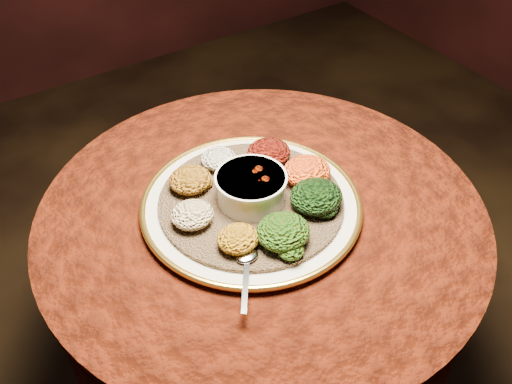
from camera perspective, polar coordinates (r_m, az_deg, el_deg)
table at (r=1.35m, az=0.53°, el=-7.23°), size 0.96×0.96×0.73m
platter at (r=1.21m, az=-0.49°, el=-1.28°), size 0.49×0.49×0.02m
injera at (r=1.20m, az=-0.49°, el=-0.91°), size 0.41×0.41×0.01m
stew_bowl at (r=1.17m, az=-0.50°, el=0.57°), size 0.15×0.15×0.06m
spoon at (r=1.07m, az=-0.90°, el=-6.88°), size 0.10×0.13×0.01m
portion_ayib at (r=1.27m, az=-3.79°, el=3.36°), size 0.08×0.08×0.04m
portion_kitfo at (r=1.28m, az=1.28°, el=3.97°), size 0.10×0.09×0.05m
portion_tikil at (r=1.23m, az=5.11°, el=2.08°), size 0.10×0.10×0.05m
portion_gomen at (r=1.17m, az=6.04°, el=-0.44°), size 0.11×0.10×0.05m
portion_mixveg at (r=1.10m, az=2.73°, el=-3.99°), size 0.11×0.10×0.05m
portion_kik at (r=1.09m, az=-1.82°, el=-4.69°), size 0.08×0.08×0.04m
portion_timatim at (r=1.14m, az=-6.39°, el=-2.28°), size 0.09×0.08×0.04m
portion_shiro at (r=1.22m, az=-6.60°, el=1.22°), size 0.09×0.09×0.04m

